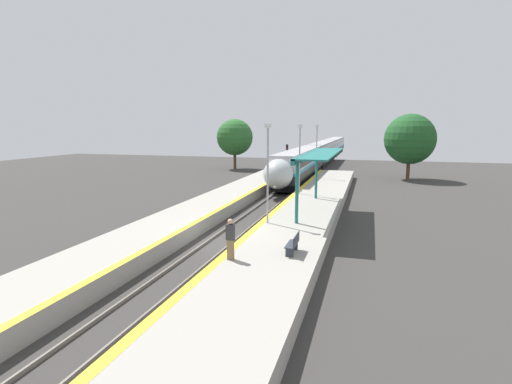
{
  "coord_description": "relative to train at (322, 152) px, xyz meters",
  "views": [
    {
      "loc": [
        8.07,
        -20.67,
        6.65
      ],
      "look_at": [
        0.61,
        5.28,
        2.15
      ],
      "focal_mm": 28.0,
      "sensor_mm": 36.0,
      "label": 1
    }
  ],
  "objects": [
    {
      "name": "ground_plane",
      "position": [
        0.0,
        -48.35,
        -2.19
      ],
      "size": [
        120.0,
        120.0,
        0.0
      ],
      "primitive_type": "plane",
      "color": "#383533"
    },
    {
      "name": "rail_left",
      "position": [
        -0.72,
        -48.35,
        -2.12
      ],
      "size": [
        0.08,
        90.0,
        0.15
      ],
      "primitive_type": "cube",
      "color": "slate",
      "rests_on": "ground_plane"
    },
    {
      "name": "rail_right",
      "position": [
        0.72,
        -48.35,
        -2.12
      ],
      "size": [
        0.08,
        90.0,
        0.15
      ],
      "primitive_type": "cube",
      "color": "slate",
      "rests_on": "ground_plane"
    },
    {
      "name": "train",
      "position": [
        0.0,
        0.0,
        0.0
      ],
      "size": [
        2.82,
        70.63,
        3.83
      ],
      "color": "black",
      "rests_on": "ground_plane"
    },
    {
      "name": "platform_right",
      "position": [
        3.9,
        -48.35,
        -1.75
      ],
      "size": [
        4.33,
        64.0,
        0.89
      ],
      "color": "#9E998E",
      "rests_on": "ground_plane"
    },
    {
      "name": "platform_left",
      "position": [
        -3.65,
        -48.35,
        -1.75
      ],
      "size": [
        3.82,
        64.0,
        0.89
      ],
      "color": "#9E998E",
      "rests_on": "ground_plane"
    },
    {
      "name": "platform_bench",
      "position": [
        4.88,
        -51.71,
        -0.85
      ],
      "size": [
        0.44,
        1.42,
        0.89
      ],
      "color": "#2D333D",
      "rests_on": "platform_right"
    },
    {
      "name": "person_waiting",
      "position": [
        2.39,
        -53.27,
        -0.36
      ],
      "size": [
        0.36,
        0.24,
        1.82
      ],
      "color": "#7F6647",
      "rests_on": "platform_right"
    },
    {
      "name": "railway_signal",
      "position": [
        -2.57,
        -17.16,
        0.39
      ],
      "size": [
        0.28,
        0.28,
        4.21
      ],
      "color": "#59595E",
      "rests_on": "ground_plane"
    },
    {
      "name": "lamppost_near",
      "position": [
        2.28,
        -46.39,
        2.03
      ],
      "size": [
        0.36,
        0.2,
        5.88
      ],
      "color": "#9E9EA3",
      "rests_on": "platform_right"
    },
    {
      "name": "lamppost_mid",
      "position": [
        2.28,
        -35.5,
        2.03
      ],
      "size": [
        0.36,
        0.2,
        5.88
      ],
      "color": "#9E9EA3",
      "rests_on": "platform_right"
    },
    {
      "name": "lamppost_far",
      "position": [
        2.28,
        -24.62,
        2.03
      ],
      "size": [
        0.36,
        0.2,
        5.88
      ],
      "color": "#9E9EA3",
      "rests_on": "platform_right"
    },
    {
      "name": "station_canopy",
      "position": [
        4.55,
        -41.7,
        2.39
      ],
      "size": [
        2.02,
        11.64,
        3.96
      ],
      "color": "#1E6B66",
      "rests_on": "platform_right"
    },
    {
      "name": "background_tree_left",
      "position": [
        -12.11,
        -10.66,
        2.7
      ],
      "size": [
        5.55,
        5.55,
        7.68
      ],
      "color": "brown",
      "rests_on": "ground_plane"
    },
    {
      "name": "background_tree_right",
      "position": [
        12.62,
        -16.34,
        2.82
      ],
      "size": [
        6.18,
        6.18,
        8.11
      ],
      "color": "brown",
      "rests_on": "ground_plane"
    }
  ]
}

